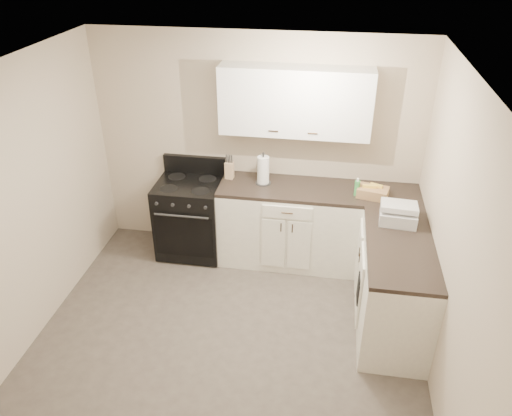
% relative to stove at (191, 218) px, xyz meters
% --- Properties ---
extents(floor, '(3.60, 3.60, 0.00)m').
position_rel_stove_xyz_m(floor, '(0.71, -1.48, -0.46)').
color(floor, '#473F38').
rests_on(floor, ground).
extents(ceiling, '(3.60, 3.60, 0.00)m').
position_rel_stove_xyz_m(ceiling, '(0.71, -1.48, 2.04)').
color(ceiling, white).
rests_on(ceiling, wall_back).
extents(wall_back, '(3.60, 0.00, 3.60)m').
position_rel_stove_xyz_m(wall_back, '(0.71, 0.32, 0.79)').
color(wall_back, beige).
rests_on(wall_back, ground).
extents(wall_right, '(0.00, 3.60, 3.60)m').
position_rel_stove_xyz_m(wall_right, '(2.51, -1.48, 0.79)').
color(wall_right, beige).
rests_on(wall_right, ground).
extents(wall_left, '(0.00, 3.60, 3.60)m').
position_rel_stove_xyz_m(wall_left, '(-1.09, -1.48, 0.79)').
color(wall_left, beige).
rests_on(wall_left, ground).
extents(base_cabinets_back, '(1.55, 0.60, 0.90)m').
position_rel_stove_xyz_m(base_cabinets_back, '(1.14, 0.02, -0.01)').
color(base_cabinets_back, silver).
rests_on(base_cabinets_back, floor).
extents(base_cabinets_right, '(0.60, 1.90, 0.90)m').
position_rel_stove_xyz_m(base_cabinets_right, '(2.21, -0.63, -0.01)').
color(base_cabinets_right, silver).
rests_on(base_cabinets_right, floor).
extents(countertop_back, '(1.55, 0.60, 0.04)m').
position_rel_stove_xyz_m(countertop_back, '(1.14, 0.02, 0.46)').
color(countertop_back, black).
rests_on(countertop_back, base_cabinets_back).
extents(countertop_right, '(0.60, 1.90, 0.04)m').
position_rel_stove_xyz_m(countertop_right, '(2.21, -0.63, 0.46)').
color(countertop_right, black).
rests_on(countertop_right, base_cabinets_right).
extents(upper_cabinets, '(1.55, 0.30, 0.70)m').
position_rel_stove_xyz_m(upper_cabinets, '(1.14, 0.18, 1.38)').
color(upper_cabinets, white).
rests_on(upper_cabinets, wall_back).
extents(stove, '(0.73, 0.62, 0.88)m').
position_rel_stove_xyz_m(stove, '(0.00, 0.00, 0.00)').
color(stove, black).
rests_on(stove, floor).
extents(knife_block, '(0.10, 0.09, 0.19)m').
position_rel_stove_xyz_m(knife_block, '(0.44, 0.13, 0.58)').
color(knife_block, '#D4B082').
rests_on(knife_block, countertop_back).
extents(paper_towel, '(0.16, 0.16, 0.31)m').
position_rel_stove_xyz_m(paper_towel, '(0.83, 0.07, 0.64)').
color(paper_towel, white).
rests_on(paper_towel, countertop_back).
extents(soap_bottle, '(0.07, 0.07, 0.17)m').
position_rel_stove_xyz_m(soap_bottle, '(1.83, -0.05, 0.56)').
color(soap_bottle, green).
rests_on(soap_bottle, countertop_back).
extents(picture_frame, '(0.11, 0.05, 0.13)m').
position_rel_stove_xyz_m(picture_frame, '(0.78, 0.28, 0.55)').
color(picture_frame, black).
rests_on(picture_frame, countertop_back).
extents(wicker_basket, '(0.34, 0.27, 0.10)m').
position_rel_stove_xyz_m(wicker_basket, '(2.00, -0.06, 0.53)').
color(wicker_basket, '#A9824F').
rests_on(wicker_basket, countertop_right).
extents(countertop_grill, '(0.36, 0.34, 0.12)m').
position_rel_stove_xyz_m(countertop_grill, '(2.21, -0.51, 0.54)').
color(countertop_grill, silver).
rests_on(countertop_grill, countertop_right).
extents(oven_mitt_near, '(0.02, 0.13, 0.23)m').
position_rel_stove_xyz_m(oven_mitt_near, '(1.89, -1.06, 0.01)').
color(oven_mitt_near, black).
rests_on(oven_mitt_near, base_cabinets_right).
extents(oven_mitt_far, '(0.02, 0.16, 0.28)m').
position_rel_stove_xyz_m(oven_mitt_far, '(1.89, -1.01, 0.02)').
color(oven_mitt_far, black).
rests_on(oven_mitt_far, base_cabinets_right).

